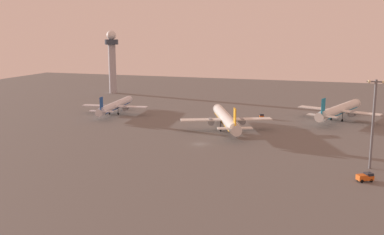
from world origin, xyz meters
The scene contains 8 objects.
ground_plane centered at (0.00, 0.00, 0.00)m, with size 416.00×416.00×0.00m, color #605E5B.
control_tower centered at (-87.47, 104.67, 21.73)m, with size 8.00×8.00×37.57m.
airplane_taxiway_distant centered at (3.03, 24.25, 4.39)m, with size 33.96×43.02×11.61m.
airplane_far_stand centered at (-53.45, 41.78, 3.80)m, with size 30.61×39.23×10.06m.
airplane_mid_apron centered at (44.10, 58.08, 4.38)m, with size 34.48×43.80×11.59m.
baggage_tractor centered at (51.43, -24.04, 1.18)m, with size 4.56×3.80×2.25m.
pushback_tug centered at (12.26, 51.52, 1.07)m, with size 2.72×3.50×2.05m.
apron_light_central centered at (53.14, -11.76, 14.27)m, with size 4.80×0.90×24.87m.
Camera 1 is at (43.97, -143.79, 38.12)m, focal length 42.88 mm.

